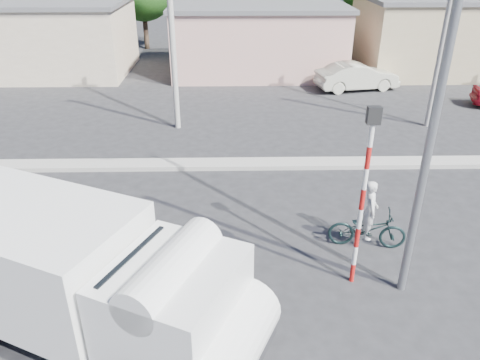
{
  "coord_description": "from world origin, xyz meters",
  "views": [
    {
      "loc": [
        0.34,
        -7.36,
        7.28
      ],
      "look_at": [
        0.57,
        4.33,
        1.3
      ],
      "focal_mm": 35.0,
      "sensor_mm": 36.0,
      "label": 1
    }
  ],
  "objects_px": {
    "bicycle": "(367,229)",
    "cyclist": "(369,220)",
    "traffic_pole": "(364,185)",
    "streetlight": "(434,80)",
    "truck": "(90,281)",
    "car_cream": "(357,76)"
  },
  "relations": [
    {
      "from": "bicycle",
      "to": "cyclist",
      "type": "height_order",
      "value": "cyclist"
    },
    {
      "from": "traffic_pole",
      "to": "streetlight",
      "type": "distance_m",
      "value": 2.56
    },
    {
      "from": "cyclist",
      "to": "streetlight",
      "type": "bearing_deg",
      "value": -163.78
    },
    {
      "from": "bicycle",
      "to": "cyclist",
      "type": "distance_m",
      "value": 0.29
    },
    {
      "from": "streetlight",
      "to": "truck",
      "type": "bearing_deg",
      "value": -167.06
    },
    {
      "from": "cyclist",
      "to": "streetlight",
      "type": "distance_m",
      "value": 4.5
    },
    {
      "from": "cyclist",
      "to": "traffic_pole",
      "type": "height_order",
      "value": "traffic_pole"
    },
    {
      "from": "truck",
      "to": "streetlight",
      "type": "distance_m",
      "value": 7.49
    },
    {
      "from": "car_cream",
      "to": "traffic_pole",
      "type": "distance_m",
      "value": 16.78
    },
    {
      "from": "car_cream",
      "to": "truck",
      "type": "bearing_deg",
      "value": 140.66
    },
    {
      "from": "streetlight",
      "to": "cyclist",
      "type": "bearing_deg",
      "value": 97.85
    },
    {
      "from": "traffic_pole",
      "to": "car_cream",
      "type": "bearing_deg",
      "value": 76.12
    },
    {
      "from": "truck",
      "to": "cyclist",
      "type": "distance_m",
      "value": 7.08
    },
    {
      "from": "traffic_pole",
      "to": "streetlight",
      "type": "relative_size",
      "value": 0.48
    },
    {
      "from": "streetlight",
      "to": "traffic_pole",
      "type": "bearing_deg",
      "value": 162.27
    },
    {
      "from": "truck",
      "to": "cyclist",
      "type": "relative_size",
      "value": 4.38
    },
    {
      "from": "cyclist",
      "to": "traffic_pole",
      "type": "distance_m",
      "value": 2.39
    },
    {
      "from": "cyclist",
      "to": "car_cream",
      "type": "xyz_separation_m",
      "value": [
        3.3,
        14.75,
        -0.09
      ]
    },
    {
      "from": "cyclist",
      "to": "traffic_pole",
      "type": "relative_size",
      "value": 0.37
    },
    {
      "from": "car_cream",
      "to": "traffic_pole",
      "type": "xyz_separation_m",
      "value": [
        -4.0,
        -16.19,
        1.86
      ]
    },
    {
      "from": "truck",
      "to": "cyclist",
      "type": "xyz_separation_m",
      "value": [
        6.26,
        3.23,
        -0.73
      ]
    },
    {
      "from": "cyclist",
      "to": "car_cream",
      "type": "bearing_deg",
      "value": -4.25
    }
  ]
}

